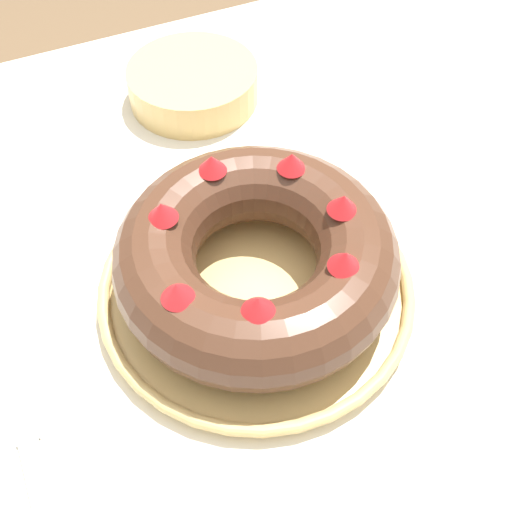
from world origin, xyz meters
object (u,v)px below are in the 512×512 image
object	(u,v)px
serving_dish	(256,286)
side_bowl	(193,84)
bundt_cake	(256,255)
cake_knife	(30,446)

from	to	relation	value
serving_dish	side_bowl	size ratio (longest dim) A/B	1.86
bundt_cake	side_bowl	size ratio (longest dim) A/B	1.59
side_bowl	cake_knife	bearing A→B (deg)	-127.68
bundt_cake	side_bowl	bearing A→B (deg)	80.10
bundt_cake	side_bowl	distance (m)	0.32
bundt_cake	cake_knife	distance (m)	0.25
cake_knife	side_bowl	distance (m)	0.48
serving_dish	cake_knife	distance (m)	0.25
bundt_cake	cake_knife	bearing A→B (deg)	-164.73
serving_dish	side_bowl	world-z (taller)	side_bowl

